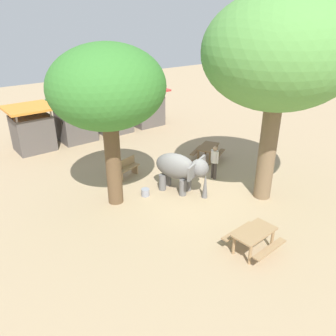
# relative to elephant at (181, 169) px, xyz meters

# --- Properties ---
(ground_plane) EXTENTS (60.00, 60.00, 0.00)m
(ground_plane) POSITION_rel_elephant_xyz_m (0.12, -0.47, -1.10)
(ground_plane) COLOR tan
(elephant) EXTENTS (1.97, 2.45, 1.72)m
(elephant) POSITION_rel_elephant_xyz_m (0.00, 0.00, 0.00)
(elephant) COLOR slate
(elephant) RESTS_ON ground_plane
(person_handler) EXTENTS (0.32, 0.51, 1.62)m
(person_handler) POSITION_rel_elephant_xyz_m (2.07, 0.00, -0.15)
(person_handler) COLOR #3F3833
(person_handler) RESTS_ON ground_plane
(shade_tree_main) EXTENTS (4.38, 4.02, 6.30)m
(shade_tree_main) POSITION_rel_elephant_xyz_m (-2.69, 0.97, 3.58)
(shade_tree_main) COLOR brown
(shade_tree_main) RESTS_ON ground_plane
(shade_tree_secondary) EXTENTS (5.94, 5.45, 8.01)m
(shade_tree_secondary) POSITION_rel_elephant_xyz_m (2.45, -2.51, 4.75)
(shade_tree_secondary) COLOR brown
(shade_tree_secondary) RESTS_ON ground_plane
(wooden_bench) EXTENTS (1.46, 0.76, 0.88)m
(wooden_bench) POSITION_rel_elephant_xyz_m (-1.09, 2.72, -0.63)
(wooden_bench) COLOR #9E7A51
(wooden_bench) RESTS_ON ground_plane
(picnic_table_near) EXTENTS (2.01, 2.00, 0.78)m
(picnic_table_near) POSITION_rel_elephant_xyz_m (3.41, 1.78, -0.51)
(picnic_table_near) COLOR brown
(picnic_table_near) RESTS_ON ground_plane
(picnic_table_far) EXTENTS (1.57, 1.55, 0.78)m
(picnic_table_far) POSITION_rel_elephant_xyz_m (-0.77, -4.61, -0.51)
(picnic_table_far) COLOR #9E7A51
(picnic_table_far) RESTS_ON ground_plane
(market_stall_orange) EXTENTS (2.50, 2.50, 2.52)m
(market_stall_orange) POSITION_rel_elephant_xyz_m (-3.35, 8.98, 0.04)
(market_stall_orange) COLOR #59514C
(market_stall_orange) RESTS_ON ground_plane
(market_stall_green) EXTENTS (2.50, 2.50, 2.52)m
(market_stall_green) POSITION_rel_elephant_xyz_m (-0.75, 8.98, 0.04)
(market_stall_green) COLOR #59514C
(market_stall_green) RESTS_ON ground_plane
(market_stall_teal) EXTENTS (2.50, 2.50, 2.52)m
(market_stall_teal) POSITION_rel_elephant_xyz_m (1.85, 8.98, 0.04)
(market_stall_teal) COLOR #59514C
(market_stall_teal) RESTS_ON ground_plane
(market_stall_red) EXTENTS (2.50, 2.50, 2.52)m
(market_stall_red) POSITION_rel_elephant_xyz_m (4.45, 8.98, 0.04)
(market_stall_red) COLOR #59514C
(market_stall_red) RESTS_ON ground_plane
(feed_bucket) EXTENTS (0.36, 0.36, 0.32)m
(feed_bucket) POSITION_rel_elephant_xyz_m (-1.44, 0.62, -0.94)
(feed_bucket) COLOR gray
(feed_bucket) RESTS_ON ground_plane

